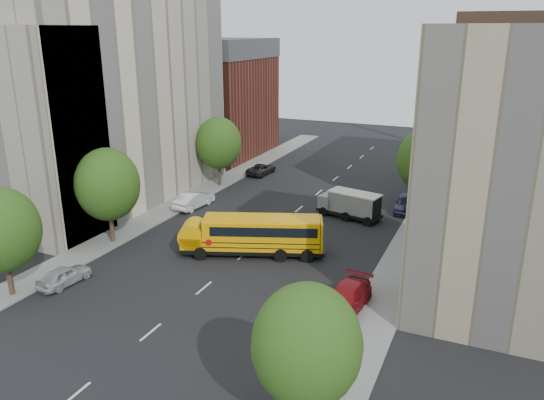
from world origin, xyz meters
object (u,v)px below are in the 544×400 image
Objects in this scene: safari_truck at (350,204)px; street_tree_0 at (2,230)px; school_bus at (251,233)px; parked_car_4 at (406,203)px; parked_car_0 at (64,275)px; parked_car_1 at (194,200)px; street_tree_1 at (108,185)px; street_tree_4 at (425,160)px; street_tree_3 at (307,345)px; street_tree_5 at (441,140)px; street_tree_2 at (219,143)px; parked_car_2 at (261,169)px; parked_car_3 at (345,299)px.

street_tree_0 is at bearing -111.65° from safari_truck.
school_bus reaches higher than parked_car_4.
parked_car_0 is 0.80× the size of parked_car_1.
parked_car_1 is at bearing 82.27° from street_tree_1.
parked_car_4 is (19.20, 7.29, 0.01)m from parked_car_1.
safari_truck is at bearing -142.70° from street_tree_4.
street_tree_3 is at bearing -78.26° from school_bus.
street_tree_1 is at bearing -127.19° from safari_truck.
safari_truck is 1.32× the size of parked_car_4.
parked_car_4 is at bearing -121.13° from parked_car_0.
street_tree_3 is at bearing -90.00° from street_tree_5.
parked_car_0 is 0.82× the size of parked_car_4.
street_tree_2 reaches higher than parked_car_2.
street_tree_1 reaches higher than street_tree_3.
street_tree_4 is at bearing 166.32° from parked_car_2.
safari_truck is at bearing 109.16° from parked_car_3.
safari_truck is at bearing 55.52° from street_tree_0.
street_tree_4 is 21.25m from parked_car_2.
parked_car_0 is at bearing -162.67° from parked_car_3.
parked_car_1 is at bearing -136.30° from street_tree_5.
school_bus is at bearing 147.06° from parked_car_1.
school_bus reaches higher than parked_car_2.
safari_truck reaches higher than parked_car_4.
street_tree_0 is 1.90× the size of parked_car_0.
street_tree_0 is 45.65m from street_tree_5.
parked_car_3 is (20.60, 6.98, -3.86)m from street_tree_0.
street_tree_2 is 1.63× the size of parked_car_4.
safari_truck reaches higher than parked_car_2.
school_bus is (11.50, 12.41, -2.90)m from street_tree_0.
school_bus is 2.32× the size of parked_car_1.
school_bus reaches higher than parked_car_3.
street_tree_0 is 22.36m from street_tree_3.
parked_car_2 is (2.20, 24.31, -4.31)m from street_tree_1.
street_tree_2 reaches higher than parked_car_3.
safari_truck is 5.99m from parked_car_4.
school_bus is (11.50, -15.59, -3.09)m from street_tree_2.
street_tree_5 is at bearing 91.87° from parked_car_3.
street_tree_3 is (22.00, -4.00, -0.19)m from street_tree_0.
street_tree_0 is 20.72m from parked_car_1.
street_tree_4 is at bearing 50.12° from safari_truck.
school_bus is at bearing 122.61° from street_tree_3.
school_bus is (-10.50, 16.41, -2.71)m from street_tree_3.
street_tree_3 is (22.00, -32.00, -0.37)m from street_tree_2.
parked_car_0 is at bearing -85.56° from street_tree_2.
street_tree_1 is 12.18m from school_bus.
street_tree_5 is 1.21× the size of safari_truck.
street_tree_3 is at bearing -10.30° from street_tree_0.
street_tree_1 is at bearing 175.94° from parked_car_3.
school_bus is 10.65m from parked_car_3.
street_tree_3 is 1.55× the size of parked_car_2.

